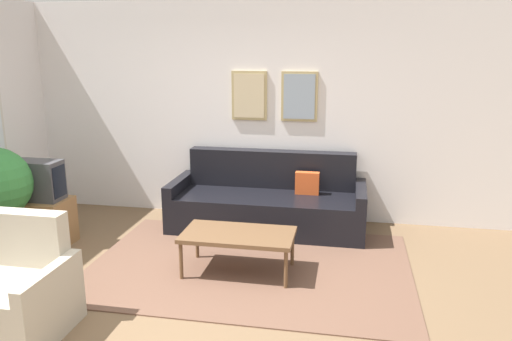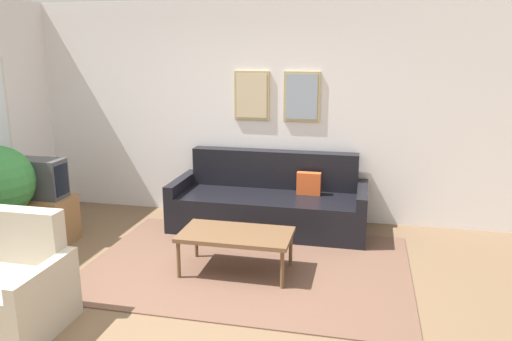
{
  "view_description": "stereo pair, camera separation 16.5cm",
  "coord_description": "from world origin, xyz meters",
  "px_view_note": "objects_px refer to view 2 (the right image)",
  "views": [
    {
      "loc": [
        1.43,
        -3.46,
        2.12
      ],
      "look_at": [
        0.46,
        1.62,
        0.85
      ],
      "focal_mm": 35.0,
      "sensor_mm": 36.0,
      "label": 1
    },
    {
      "loc": [
        1.59,
        -3.42,
        2.12
      ],
      "look_at": [
        0.46,
        1.62,
        0.85
      ],
      "focal_mm": 35.0,
      "sensor_mm": 36.0,
      "label": 2
    }
  ],
  "objects_px": {
    "couch": "(270,204)",
    "coffee_table": "(236,236)",
    "armchair": "(5,293)",
    "tv": "(36,178)"
  },
  "relations": [
    {
      "from": "tv",
      "to": "armchair",
      "type": "xyz_separation_m",
      "value": [
        0.86,
        -1.63,
        -0.44
      ]
    },
    {
      "from": "couch",
      "to": "tv",
      "type": "bearing_deg",
      "value": -157.36
    },
    {
      "from": "couch",
      "to": "tv",
      "type": "height_order",
      "value": "tv"
    },
    {
      "from": "coffee_table",
      "to": "armchair",
      "type": "xyz_separation_m",
      "value": [
        -1.48,
        -1.34,
        -0.08
      ]
    },
    {
      "from": "coffee_table",
      "to": "tv",
      "type": "height_order",
      "value": "tv"
    },
    {
      "from": "couch",
      "to": "armchair",
      "type": "bearing_deg",
      "value": -120.49
    },
    {
      "from": "couch",
      "to": "coffee_table",
      "type": "bearing_deg",
      "value": -93.29
    },
    {
      "from": "armchair",
      "to": "couch",
      "type": "bearing_deg",
      "value": 43.16
    },
    {
      "from": "couch",
      "to": "armchair",
      "type": "relative_size",
      "value": 2.59
    },
    {
      "from": "couch",
      "to": "coffee_table",
      "type": "distance_m",
      "value": 1.3
    }
  ]
}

